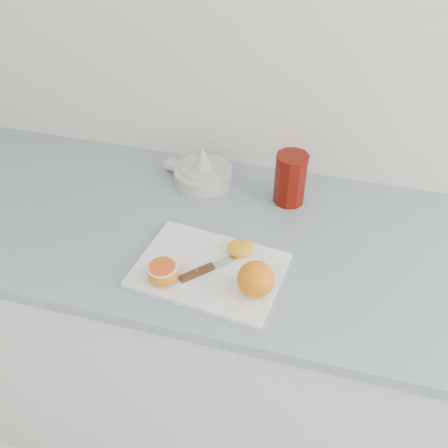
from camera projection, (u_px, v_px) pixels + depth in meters
name	position (u px, v px, depth m)	size (l,w,h in m)	color
counter	(247.00, 345.00, 1.50)	(2.38, 0.64, 0.89)	silver
cutting_board	(209.00, 270.00, 1.11)	(0.32, 0.23, 0.01)	white
whole_orange	(256.00, 279.00, 1.03)	(0.08, 0.08, 0.08)	orange
half_orange	(163.00, 273.00, 1.07)	(0.07, 0.07, 0.04)	orange
squeezed_shell	(240.00, 248.00, 1.14)	(0.06, 0.06, 0.03)	orange
paring_knife	(204.00, 270.00, 1.09)	(0.14, 0.15, 0.01)	#492F18
citrus_juicer	(203.00, 172.00, 1.36)	(0.20, 0.16, 0.11)	silver
red_tumbler	(290.00, 180.00, 1.27)	(0.08, 0.08, 0.14)	#600D04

